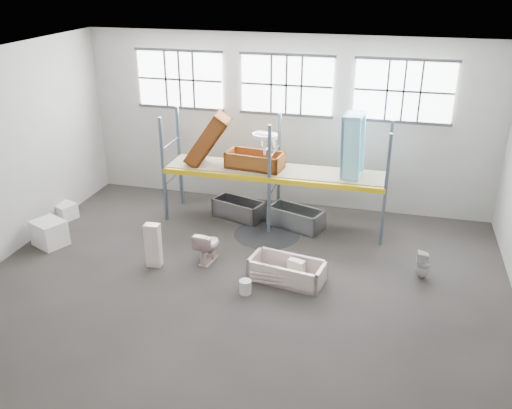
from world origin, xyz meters
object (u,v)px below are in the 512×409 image
(bucket, at_px, (245,287))
(carton_near, at_px, (50,233))
(bathtub_beige, at_px, (287,270))
(toilet_beige, at_px, (208,246))
(cistern_tall, at_px, (153,245))
(steel_tub_right, at_px, (296,218))
(rust_tub_flat, at_px, (255,160))
(steel_tub_left, at_px, (239,209))
(toilet_white, at_px, (423,265))
(blue_tub_upright, at_px, (353,146))

(bucket, distance_m, carton_near, 5.62)
(bathtub_beige, bearing_deg, toilet_beige, 178.58)
(cistern_tall, distance_m, steel_tub_right, 4.17)
(steel_tub_right, relative_size, rust_tub_flat, 0.96)
(bucket, bearing_deg, steel_tub_right, 82.59)
(steel_tub_left, distance_m, rust_tub_flat, 1.64)
(toilet_white, bearing_deg, blue_tub_upright, -140.74)
(steel_tub_left, xyz_separation_m, rust_tub_flat, (0.50, -0.07, 1.56))
(toilet_white, bearing_deg, bathtub_beige, -77.06)
(toilet_beige, relative_size, cistern_tall, 0.74)
(toilet_white, height_order, bucket, toilet_white)
(cistern_tall, relative_size, blue_tub_upright, 0.65)
(bathtub_beige, relative_size, steel_tub_right, 1.15)
(rust_tub_flat, relative_size, bucket, 4.85)
(toilet_beige, xyz_separation_m, steel_tub_right, (1.75, 2.41, -0.14))
(bathtub_beige, height_order, steel_tub_right, steel_tub_right)
(toilet_white, bearing_deg, cistern_tall, -84.04)
(steel_tub_right, distance_m, bucket, 3.62)
(bucket, bearing_deg, blue_tub_upright, 63.83)
(toilet_beige, height_order, cistern_tall, cistern_tall)
(bathtub_beige, relative_size, toilet_white, 2.52)
(rust_tub_flat, distance_m, carton_near, 5.72)
(blue_tub_upright, relative_size, carton_near, 2.19)
(cistern_tall, bearing_deg, rust_tub_flat, 57.68)
(bathtub_beige, xyz_separation_m, cistern_tall, (-3.24, -0.15, 0.30))
(bathtub_beige, height_order, bucket, bathtub_beige)
(toilet_white, height_order, carton_near, toilet_white)
(bathtub_beige, xyz_separation_m, blue_tub_upright, (1.08, 3.01, 2.14))
(bathtub_beige, height_order, blue_tub_upright, blue_tub_upright)
(rust_tub_flat, height_order, blue_tub_upright, blue_tub_upright)
(bathtub_beige, bearing_deg, carton_near, -171.91)
(bucket, bearing_deg, cistern_tall, 165.64)
(toilet_beige, relative_size, carton_near, 1.05)
(toilet_white, distance_m, rust_tub_flat, 5.21)
(cistern_tall, xyz_separation_m, blue_tub_upright, (4.32, 3.16, 1.84))
(cistern_tall, bearing_deg, bucket, -17.41)
(carton_near, bearing_deg, steel_tub_right, 23.70)
(steel_tub_right, relative_size, blue_tub_upright, 0.87)
(steel_tub_left, xyz_separation_m, blue_tub_upright, (3.11, 0.02, 2.13))
(steel_tub_right, relative_size, bucket, 4.67)
(toilet_beige, relative_size, toilet_white, 1.21)
(cistern_tall, distance_m, bucket, 2.57)
(toilet_white, bearing_deg, rust_tub_flat, -117.43)
(carton_near, bearing_deg, bucket, -9.77)
(bathtub_beige, height_order, cistern_tall, cistern_tall)
(cistern_tall, bearing_deg, steel_tub_left, 65.80)
(toilet_white, height_order, rust_tub_flat, rust_tub_flat)
(cistern_tall, distance_m, carton_near, 3.10)
(steel_tub_right, xyz_separation_m, rust_tub_flat, (-1.21, 0.11, 1.55))
(steel_tub_right, distance_m, blue_tub_upright, 2.55)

